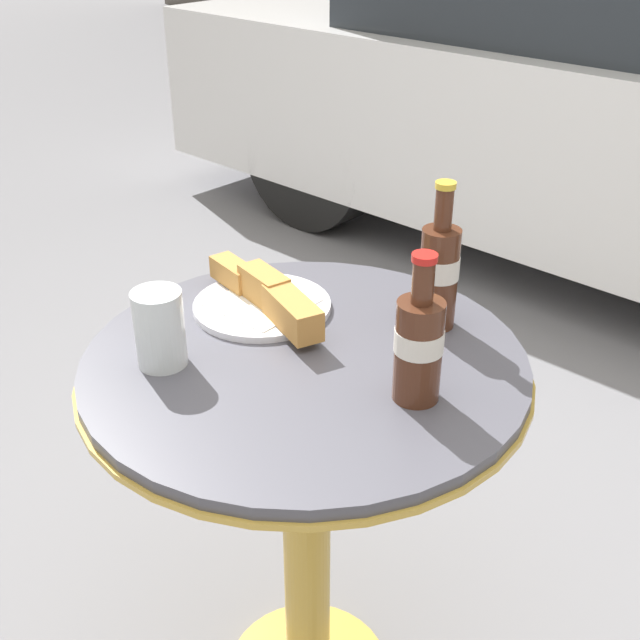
{
  "coord_description": "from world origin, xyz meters",
  "views": [
    {
      "loc": [
        0.75,
        -0.77,
        1.42
      ],
      "look_at": [
        0.0,
        0.04,
        0.81
      ],
      "focal_mm": 45.0,
      "sensor_mm": 36.0,
      "label": 1
    }
  ],
  "objects_px": {
    "bistro_table": "(306,442)",
    "cola_bottle_left": "(419,344)",
    "cola_bottle_right": "(439,271)",
    "drinking_glass": "(160,332)",
    "lunch_plate_near": "(266,300)"
  },
  "relations": [
    {
      "from": "cola_bottle_right",
      "to": "lunch_plate_near",
      "type": "bearing_deg",
      "value": -145.72
    },
    {
      "from": "drinking_glass",
      "to": "cola_bottle_right",
      "type": "bearing_deg",
      "value": 58.67
    },
    {
      "from": "bistro_table",
      "to": "cola_bottle_right",
      "type": "height_order",
      "value": "cola_bottle_right"
    },
    {
      "from": "cola_bottle_left",
      "to": "lunch_plate_near",
      "type": "relative_size",
      "value": 0.72
    },
    {
      "from": "bistro_table",
      "to": "cola_bottle_right",
      "type": "xyz_separation_m",
      "value": [
        0.09,
        0.22,
        0.27
      ]
    },
    {
      "from": "bistro_table",
      "to": "cola_bottle_left",
      "type": "relative_size",
      "value": 3.35
    },
    {
      "from": "cola_bottle_right",
      "to": "drinking_glass",
      "type": "xyz_separation_m",
      "value": [
        -0.24,
        -0.39,
        -0.04
      ]
    },
    {
      "from": "cola_bottle_left",
      "to": "cola_bottle_right",
      "type": "bearing_deg",
      "value": 118.6
    },
    {
      "from": "cola_bottle_left",
      "to": "drinking_glass",
      "type": "xyz_separation_m",
      "value": [
        -0.34,
        -0.19,
        -0.03
      ]
    },
    {
      "from": "cola_bottle_right",
      "to": "cola_bottle_left",
      "type": "bearing_deg",
      "value": -61.4
    },
    {
      "from": "cola_bottle_left",
      "to": "cola_bottle_right",
      "type": "distance_m",
      "value": 0.22
    },
    {
      "from": "drinking_glass",
      "to": "lunch_plate_near",
      "type": "height_order",
      "value": "drinking_glass"
    },
    {
      "from": "cola_bottle_right",
      "to": "drinking_glass",
      "type": "relative_size",
      "value": 2.04
    },
    {
      "from": "cola_bottle_right",
      "to": "lunch_plate_near",
      "type": "distance_m",
      "value": 0.3
    },
    {
      "from": "bistro_table",
      "to": "cola_bottle_right",
      "type": "bearing_deg",
      "value": 67.9
    }
  ]
}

